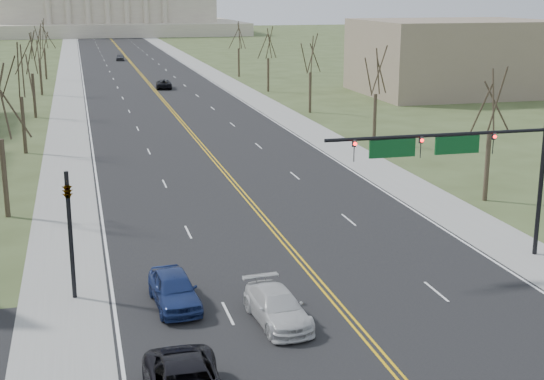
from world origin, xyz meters
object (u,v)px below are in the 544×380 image
car_far_sb (120,57)px  signal_left (69,221)px  car_far_nb (164,84)px  signal_mast (456,154)px  car_sb_outer_second (174,289)px  car_sb_inner_second (277,307)px

car_far_sb → signal_left: bearing=-91.1°
signal_left → car_far_nb: (13.03, 77.58, -3.03)m
car_far_nb → car_far_sb: bearing=-80.9°
signal_mast → car_sb_outer_second: 15.56m
signal_left → car_sb_outer_second: bearing=-25.5°
car_sb_outer_second → car_far_nb: (8.68, 79.65, -0.12)m
car_sb_inner_second → car_far_sb: car_sb_inner_second is taller
car_sb_inner_second → car_far_nb: 82.64m
signal_mast → car_far_sb: 127.45m
signal_left → car_sb_inner_second: bearing=-30.5°
signal_left → car_sb_inner_second: signal_left is taller
signal_left → car_far_nb: signal_left is taller
signal_mast → signal_left: 19.06m
signal_mast → car_sb_inner_second: (-10.58, -4.93, -5.05)m
car_sb_inner_second → car_sb_outer_second: (-4.02, 2.86, 0.09)m
car_sb_outer_second → car_far_nb: car_sb_outer_second is taller
car_sb_inner_second → car_far_sb: size_ratio=1.21×
car_sb_inner_second → car_far_sb: 131.95m
signal_mast → car_sb_outer_second: (-14.60, -2.07, -4.96)m
signal_mast → car_far_nb: bearing=94.4°
car_sb_outer_second → signal_mast: bearing=4.2°
signal_left → car_far_sb: 127.41m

